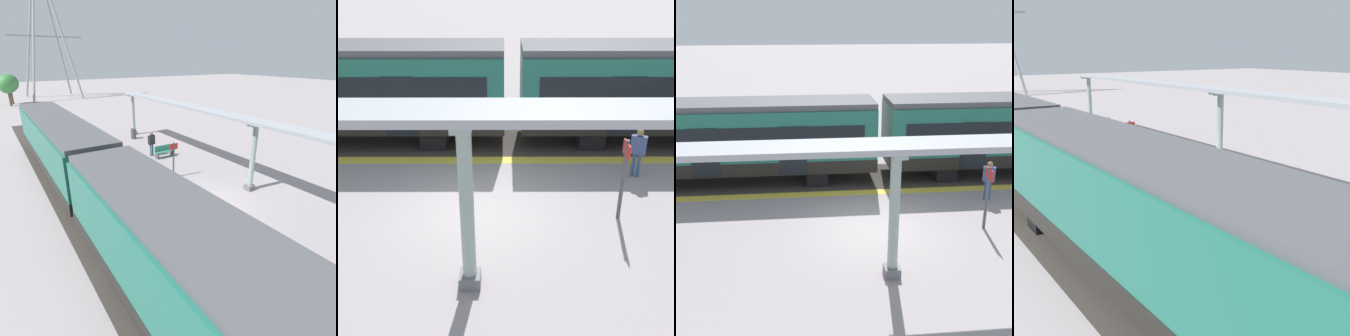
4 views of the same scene
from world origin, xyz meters
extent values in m
plane|color=#9E9495|center=(0.00, 0.00, 0.00)|extent=(176.00, 176.00, 0.00)
cube|color=yellow|center=(-3.14, 0.00, 0.00)|extent=(0.52, 36.61, 0.01)
cube|color=#38332D|center=(-5.00, 0.00, 0.00)|extent=(3.20, 48.61, 0.01)
cube|color=black|center=(-3.68, -2.69, 1.69)|extent=(0.04, 1.10, 2.00)
cube|color=black|center=(-5.00, -1.73, 0.32)|extent=(2.21, 0.90, 0.64)
cube|color=black|center=(-3.68, 4.82, 1.69)|extent=(0.04, 1.10, 2.00)
cube|color=black|center=(-5.00, 3.85, 0.32)|extent=(2.21, 0.90, 0.64)
cube|color=slate|center=(2.95, 0.06, 0.15)|extent=(0.44, 0.44, 0.30)
cylinder|color=#94A9A0|center=(2.95, 0.06, 1.94)|extent=(0.28, 0.28, 3.28)
cube|color=#94A9A0|center=(2.95, 0.06, 3.64)|extent=(1.10, 0.36, 0.12)
cube|color=#A8AAB2|center=(2.95, -0.06, 3.78)|extent=(1.20, 29.57, 0.16)
cylinder|color=#4C4C51|center=(0.39, 3.75, 1.10)|extent=(0.10, 0.10, 2.20)
cube|color=red|center=(0.39, 3.75, 1.95)|extent=(0.56, 0.04, 0.36)
cylinder|color=#2F5081|center=(-1.99, 4.74, 0.39)|extent=(0.10, 0.10, 0.78)
cylinder|color=#2F5081|center=(-1.92, 4.88, 0.39)|extent=(0.10, 0.10, 0.78)
cube|color=#394B7C|center=(-1.95, 4.81, 1.07)|extent=(0.39, 0.50, 0.58)
sphere|color=olive|center=(-1.95, 4.81, 1.46)|extent=(0.21, 0.21, 0.21)
camera|label=1|loc=(-8.29, -9.19, 6.78)|focal=29.82mm
camera|label=2|loc=(9.93, 0.79, 6.19)|focal=46.05mm
camera|label=3|loc=(13.48, -2.30, 6.97)|focal=47.65mm
camera|label=4|loc=(-9.67, -15.02, 5.48)|focal=47.52mm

